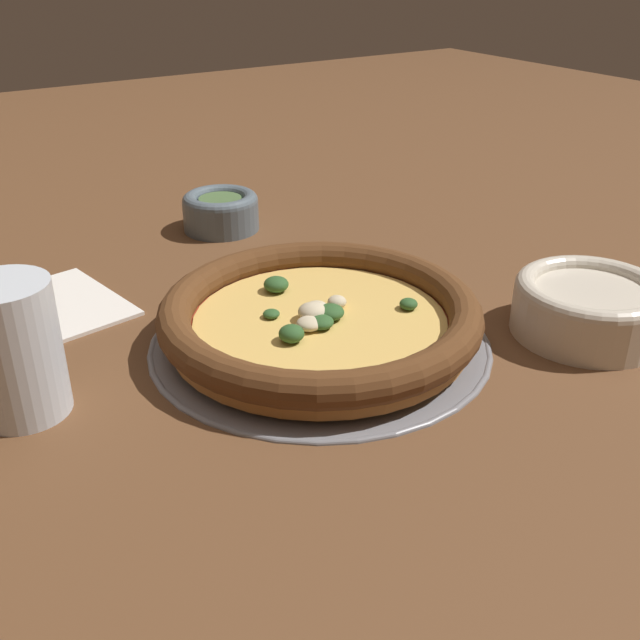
% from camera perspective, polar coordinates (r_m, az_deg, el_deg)
% --- Properties ---
extents(ground_plane, '(3.00, 3.00, 0.00)m').
position_cam_1_polar(ground_plane, '(0.73, -0.00, -1.73)').
color(ground_plane, brown).
extents(pizza_tray, '(0.33, 0.33, 0.01)m').
position_cam_1_polar(pizza_tray, '(0.72, -0.00, -1.47)').
color(pizza_tray, gray).
rests_on(pizza_tray, ground_plane).
extents(pizza, '(0.31, 0.31, 0.04)m').
position_cam_1_polar(pizza, '(0.71, -0.01, 0.25)').
color(pizza, '#A86B33').
rests_on(pizza, pizza_tray).
extents(bowl_near, '(0.15, 0.15, 0.06)m').
position_cam_1_polar(bowl_near, '(0.78, 19.83, 1.05)').
color(bowl_near, beige).
rests_on(bowl_near, ground_plane).
extents(bowl_far, '(0.10, 0.10, 0.05)m').
position_cam_1_polar(bowl_far, '(1.01, -7.57, 8.31)').
color(bowl_far, slate).
rests_on(bowl_far, ground_plane).
extents(drinking_cup, '(0.08, 0.08, 0.12)m').
position_cam_1_polar(drinking_cup, '(0.65, -22.31, -2.11)').
color(drinking_cup, silver).
rests_on(drinking_cup, ground_plane).
extents(napkin, '(0.17, 0.16, 0.01)m').
position_cam_1_polar(napkin, '(0.84, -19.92, 0.94)').
color(napkin, white).
rests_on(napkin, ground_plane).
extents(fork, '(0.14, 0.11, 0.00)m').
position_cam_1_polar(fork, '(0.82, -20.44, 0.12)').
color(fork, '#B7B7BC').
rests_on(fork, ground_plane).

